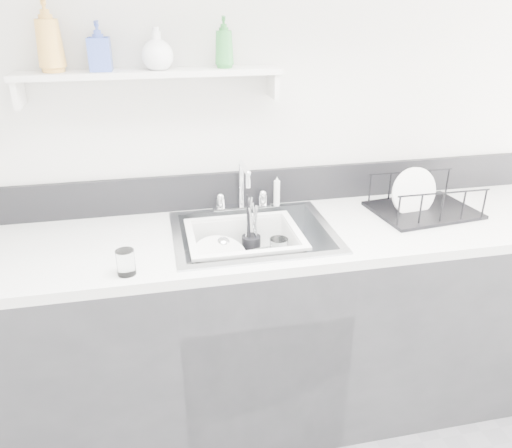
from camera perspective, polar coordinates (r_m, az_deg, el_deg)
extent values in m
cube|color=silver|center=(2.16, -1.97, 11.58)|extent=(3.50, 0.02, 2.60)
cube|color=#29292C|center=(2.25, -0.27, -12.12)|extent=(3.20, 0.62, 0.88)
cube|color=silver|center=(2.01, -0.30, -1.50)|extent=(3.20, 0.62, 0.04)
cube|color=black|center=(2.24, -1.86, 4.06)|extent=(3.20, 0.02, 0.16)
cube|color=silver|center=(2.23, -1.63, 1.95)|extent=(0.26, 0.06, 0.02)
cylinder|color=silver|center=(2.20, -4.07, 2.40)|extent=(0.04, 0.04, 0.05)
cylinder|color=silver|center=(2.23, 0.76, 2.78)|extent=(0.04, 0.04, 0.05)
cylinder|color=silver|center=(2.19, -1.66, 4.42)|extent=(0.02, 0.02, 0.20)
cylinder|color=silver|center=(2.08, -1.32, 6.44)|extent=(0.02, 0.15, 0.02)
cylinder|color=white|center=(2.23, 2.39, 3.74)|extent=(0.03, 0.03, 0.14)
cube|color=silver|center=(2.02, -11.96, 16.57)|extent=(1.00, 0.16, 0.02)
cube|color=silver|center=(2.08, -25.49, 13.33)|extent=(0.02, 0.14, 0.10)
cube|color=silver|center=(2.08, 1.97, 15.62)|extent=(0.02, 0.14, 0.10)
cylinder|color=white|center=(2.04, -3.89, -5.02)|extent=(0.25, 0.25, 0.02)
cylinder|color=white|center=(2.04, -3.78, -4.57)|extent=(0.24, 0.24, 0.02)
cylinder|color=white|center=(2.02, -4.21, -3.79)|extent=(0.28, 0.27, 0.10)
cylinder|color=black|center=(2.11, -0.55, -2.63)|extent=(0.08, 0.08, 0.10)
cylinder|color=silver|center=(2.08, -0.94, -0.35)|extent=(0.01, 0.05, 0.20)
cylinder|color=silver|center=(2.08, -0.14, -0.74)|extent=(0.02, 0.04, 0.18)
cylinder|color=black|center=(2.07, -0.86, 0.10)|extent=(0.01, 0.06, 0.22)
cylinder|color=white|center=(2.07, 2.61, -3.09)|extent=(0.08, 0.08, 0.11)
cylinder|color=white|center=(1.74, -14.66, -4.26)|extent=(0.07, 0.07, 0.09)
imported|color=white|center=(2.03, 2.60, -4.99)|extent=(0.13, 0.13, 0.03)
imported|color=#E9AC4D|center=(2.03, -22.64, 19.25)|extent=(0.11, 0.11, 0.25)
imported|color=#3F56B2|center=(2.01, -17.51, 18.81)|extent=(0.08, 0.08, 0.18)
imported|color=white|center=(2.00, -11.25, 19.05)|extent=(0.16, 0.16, 0.15)
imported|color=#2F8539|center=(2.02, -3.67, 20.02)|extent=(0.08, 0.08, 0.19)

